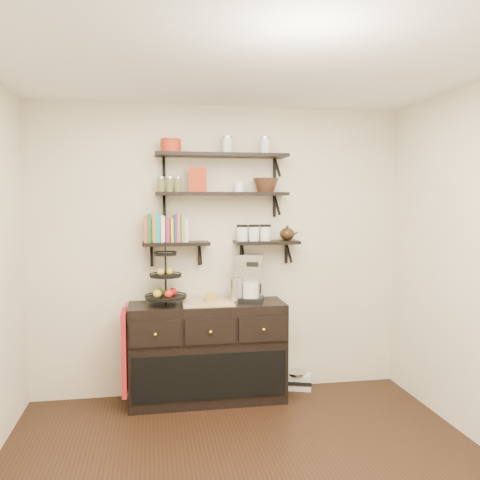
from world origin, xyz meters
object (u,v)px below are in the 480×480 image
object	(u,v)px
fruit_stand	(166,284)
radio	(297,381)
sideboard	(207,352)
coffee_maker	(249,279)

from	to	relation	value
fruit_stand	radio	world-z (taller)	fruit_stand
sideboard	coffee_maker	size ratio (longest dim) A/B	3.19
coffee_maker	radio	world-z (taller)	coffee_maker
fruit_stand	coffee_maker	xyz separation A→B (m)	(0.76, 0.03, 0.02)
sideboard	coffee_maker	xyz separation A→B (m)	(0.39, 0.03, 0.66)
radio	fruit_stand	bearing A→B (deg)	-154.98
coffee_maker	sideboard	bearing A→B (deg)	-159.30
sideboard	fruit_stand	world-z (taller)	fruit_stand
sideboard	coffee_maker	distance (m)	0.77
fruit_stand	radio	xyz separation A→B (m)	(1.25, 0.13, -1.00)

